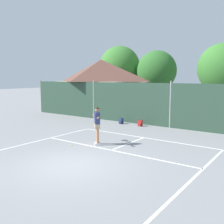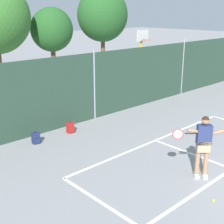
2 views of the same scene
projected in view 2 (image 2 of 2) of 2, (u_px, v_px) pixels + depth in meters
chainlink_fence at (94, 86)px, 13.80m from camera, size 26.09×0.09×3.06m
basketball_hoop at (142, 52)px, 18.08m from camera, size 0.90×0.67×3.55m
tennis_player at (203, 142)px, 8.89m from camera, size 1.14×0.96×1.85m
tennis_ball at (213, 201)px, 8.02m from camera, size 0.07×0.07×0.07m
backpack_navy at (36, 138)px, 11.50m from camera, size 0.31×0.28×0.46m
backpack_red at (70, 128)px, 12.52m from camera, size 0.30×0.26×0.46m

